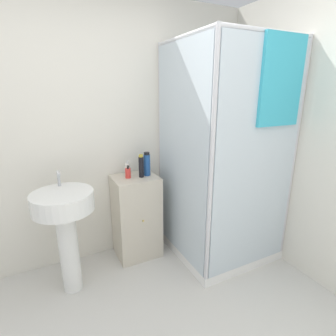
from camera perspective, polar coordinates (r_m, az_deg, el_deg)
wall_back at (r=2.59m, az=-17.14°, el=6.66°), size 6.40×0.06×2.50m
shower_enclosure at (r=2.71m, az=11.35°, el=-7.37°), size 0.95×0.98×2.10m
vanity_cabinet at (r=2.74m, az=-6.89°, el=-10.43°), size 0.43×0.39×0.85m
sink at (r=2.31m, az=-21.49°, el=-10.39°), size 0.48×0.48×1.03m
soap_dispenser at (r=2.54m, az=-8.70°, el=-1.07°), size 0.05×0.05×0.13m
shampoo_bottle_tall_black at (r=2.53m, az=-5.86°, el=0.40°), size 0.05×0.05×0.23m
shampoo_bottle_blue at (r=2.58m, az=-4.61°, el=0.83°), size 0.06×0.06×0.23m
lotion_bottle_white at (r=2.61m, az=-8.79°, el=-0.27°), size 0.05×0.05×0.16m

